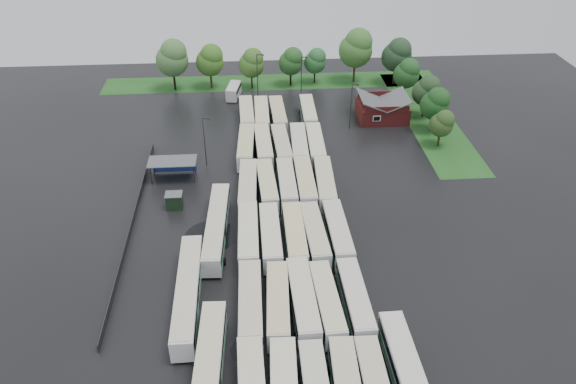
{
  "coord_description": "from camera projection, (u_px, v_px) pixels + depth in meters",
  "views": [
    {
      "loc": [
        -3.49,
        -63.01,
        51.27
      ],
      "look_at": [
        2.0,
        12.0,
        2.5
      ],
      "focal_mm": 35.0,
      "sensor_mm": 36.0,
      "label": 1
    }
  ],
  "objects": [
    {
      "name": "tree_east_4",
      "position": [
        397.0,
        54.0,
        130.28
      ],
      "size": [
        6.79,
        6.79,
        11.24
      ],
      "color": "black",
      "rests_on": "ground"
    },
    {
      "name": "tree_north_4",
      "position": [
        316.0,
        61.0,
        131.8
      ],
      "size": [
        5.19,
        5.19,
        8.6
      ],
      "color": "black",
      "rests_on": "ground"
    },
    {
      "name": "puddle_4",
      "position": [
        393.0,
        354.0,
        65.18
      ],
      "size": [
        3.59,
        3.59,
        0.01
      ],
      "primitive_type": "cylinder",
      "color": "black",
      "rests_on": "ground"
    },
    {
      "name": "bus_r5c2",
      "position": [
        278.0,
        115.0,
        114.81
      ],
      "size": [
        3.17,
        13.22,
        3.66
      ],
      "rotation": [
        0.0,
        0.0,
        0.03
      ],
      "color": "silver",
      "rests_on": "ground"
    },
    {
      "name": "bus_r3c2",
      "position": [
        287.0,
        184.0,
        92.53
      ],
      "size": [
        2.83,
        12.9,
        3.59
      ],
      "rotation": [
        0.0,
        0.0,
        0.01
      ],
      "color": "silver",
      "rests_on": "ground"
    },
    {
      "name": "bus_r3c1",
      "position": [
        267.0,
        186.0,
        92.14
      ],
      "size": [
        3.36,
        13.06,
        3.6
      ],
      "rotation": [
        0.0,
        0.0,
        0.05
      ],
      "color": "silver",
      "rests_on": "ground"
    },
    {
      "name": "brick_building",
      "position": [
        382.0,
        111.0,
        117.08
      ],
      "size": [
        10.07,
        8.6,
        5.39
      ],
      "color": "maroon",
      "rests_on": "ground"
    },
    {
      "name": "bus_r1c2",
      "position": [
        303.0,
        301.0,
        69.5
      ],
      "size": [
        3.31,
        13.53,
        3.74
      ],
      "rotation": [
        0.0,
        0.0,
        0.03
      ],
      "color": "silver",
      "rests_on": "ground"
    },
    {
      "name": "bus_r4c0",
      "position": [
        246.0,
        147.0,
        103.29
      ],
      "size": [
        3.48,
        13.5,
        3.72
      ],
      "rotation": [
        0.0,
        0.0,
        -0.05
      ],
      "color": "silver",
      "rests_on": "ground"
    },
    {
      "name": "bus_r1c0",
      "position": [
        250.0,
        305.0,
        69.0
      ],
      "size": [
        3.0,
        13.49,
        3.75
      ],
      "rotation": [
        0.0,
        0.0,
        -0.01
      ],
      "color": "silver",
      "rests_on": "ground"
    },
    {
      "name": "bus_r1c1",
      "position": [
        278.0,
        304.0,
        69.21
      ],
      "size": [
        3.29,
        13.05,
        3.6
      ],
      "rotation": [
        0.0,
        0.0,
        -0.04
      ],
      "color": "silver",
      "rests_on": "ground"
    },
    {
      "name": "lamp_post_ne",
      "position": [
        352.0,
        103.0,
        111.3
      ],
      "size": [
        1.47,
        0.29,
        9.52
      ],
      "color": "#2D2D30",
      "rests_on": "ground"
    },
    {
      "name": "lamp_post_back_e",
      "position": [
        302.0,
        75.0,
        123.77
      ],
      "size": [
        1.51,
        0.29,
        9.78
      ],
      "color": "#2D2D30",
      "rests_on": "ground"
    },
    {
      "name": "bus_r5c4",
      "position": [
        308.0,
        113.0,
        115.63
      ],
      "size": [
        2.98,
        13.05,
        3.62
      ],
      "rotation": [
        0.0,
        0.0,
        -0.02
      ],
      "color": "silver",
      "rests_on": "ground"
    },
    {
      "name": "puddle_0",
      "position": [
        248.0,
        350.0,
        65.6
      ],
      "size": [
        4.09,
        4.09,
        0.01
      ],
      "primitive_type": "cylinder",
      "color": "black",
      "rests_on": "ground"
    },
    {
      "name": "lamp_post_nw",
      "position": [
        205.0,
        138.0,
        98.77
      ],
      "size": [
        1.45,
        0.28,
        9.44
      ],
      "color": "#2D2D30",
      "rests_on": "ground"
    },
    {
      "name": "artic_bus_west_a",
      "position": [
        208.0,
        378.0,
        59.83
      ],
      "size": [
        3.66,
        20.04,
        3.7
      ],
      "rotation": [
        0.0,
        0.0,
        -0.04
      ],
      "color": "silver",
      "rests_on": "ground"
    },
    {
      "name": "bus_r2c4",
      "position": [
        338.0,
        233.0,
        81.22
      ],
      "size": [
        3.05,
        13.33,
        3.7
      ],
      "rotation": [
        0.0,
        0.0,
        0.02
      ],
      "color": "silver",
      "rests_on": "ground"
    },
    {
      "name": "bus_r2c1",
      "position": [
        271.0,
        237.0,
        80.58
      ],
      "size": [
        2.91,
        13.18,
        3.66
      ],
      "rotation": [
        0.0,
        0.0,
        0.01
      ],
      "color": "silver",
      "rests_on": "ground"
    },
    {
      "name": "bus_r2c3",
      "position": [
        314.0,
        236.0,
        80.85
      ],
      "size": [
        3.35,
        13.24,
        3.65
      ],
      "rotation": [
        0.0,
        0.0,
        0.04
      ],
      "color": "silver",
      "rests_on": "ground"
    },
    {
      "name": "artic_bus_west_b",
      "position": [
        217.0,
        227.0,
        82.7
      ],
      "size": [
        3.61,
        19.36,
        3.57
      ],
      "rotation": [
        0.0,
        0.0,
        -0.05
      ],
      "color": "silver",
      "rests_on": "ground"
    },
    {
      "name": "bus_r1c4",
      "position": [
        355.0,
        300.0,
        69.79
      ],
      "size": [
        3.02,
        13.02,
        3.61
      ],
      "rotation": [
        0.0,
        0.0,
        0.02
      ],
      "color": "silver",
      "rests_on": "ground"
    },
    {
      "name": "tree_north_2",
      "position": [
        252.0,
        63.0,
        128.46
      ],
      "size": [
        5.87,
        5.87,
        9.73
      ],
      "color": "#2F2115",
      "rests_on": "ground"
    },
    {
      "name": "bus_r5c0",
      "position": [
        247.0,
        115.0,
        114.85
      ],
      "size": [
        3.13,
        13.25,
        3.67
      ],
      "rotation": [
        0.0,
        0.0,
        0.03
      ],
      "color": "silver",
      "rests_on": "ground"
    },
    {
      "name": "west_fence",
      "position": [
        132.0,
        223.0,
        85.84
      ],
      "size": [
        0.1,
        50.0,
        1.2
      ],
      "primitive_type": "cube",
      "color": "#2D2D30",
      "rests_on": "ground"
    },
    {
      "name": "artic_bus_west_c",
      "position": [
        188.0,
        292.0,
        70.88
      ],
      "size": [
        2.93,
        19.76,
        3.66
      ],
      "rotation": [
        0.0,
        0.0,
        0.01
      ],
      "color": "silver",
      "rests_on": "ground"
    },
    {
      "name": "bus_r5c1",
      "position": [
        262.0,
        116.0,
        114.66
      ],
      "size": [
        2.87,
        13.23,
        3.68
      ],
      "rotation": [
        0.0,
        0.0,
        -0.0
      ],
      "color": "silver",
      "rests_on": "ground"
    },
    {
      "name": "bus_r4c3",
      "position": [
        299.0,
        146.0,
        103.6
      ],
      "size": [
        3.25,
        13.47,
        3.73
      ],
      "rotation": [
        0.0,
        0.0,
        -0.03
      ],
      "color": "silver",
      "rests_on": "ground"
    },
    {
      "name": "wash_shed",
      "position": [
        173.0,
        163.0,
        96.58
      ],
      "size": [
        8.2,
        4.2,
        3.58
      ],
      "color": "#2D2D30",
      "rests_on": "ground"
    },
    {
      "name": "tree_east_2",
      "position": [
        427.0,
        90.0,
        115.63
      ],
      "size": [
        5.61,
        5.61,
        9.28
      ],
      "color": "black",
      "rests_on": "ground"
    },
    {
      "name": "tree_east_0",
      "position": [
        442.0,
        123.0,
        105.32
      ],
      "size": [
        4.57,
        4.54,
        7.51
      ],
      "color": "black",
      "rests_on": "ground"
    },
    {
      "name": "ground",
      "position": [
        280.0,
        252.0,
        80.83
      ],
      "size": [
        160.0,
        160.0,
        0.0
      ],
      "primitive_type": "plane",
      "color": "black",
      "rests_on": "ground"
    },
    {
      "name": "lamp_post_back_w",
      "position": [
        258.0,
        75.0,
        122.18
      ],
      "size": [
        1.67,
        0.33,
        10.86
      ],
      "color": "#2D2D30",
      "rests_on": "ground"
    },
    {
      "name": "bus_r4c2",
      "position": [
        281.0,
        147.0,
        103.47
      ],
      "size": [
        3.35,
        13.19,
        3.64
      ],
      "rotation": [
        0.0,
        0.0,
        0.04
      ],
      "color": "silver",
      "rests_on": "ground"
    },
    {
      "name": "minibus",
      "position": [
        234.0,
        91.0,
        126.53
      ],
      "size": [
        3.59,
        7.0,
        2.91
      ],
      "rotation": [
        0.0,
        0.0,
        -0.18
      ],
      "color": "silver",
      "rests_on": "ground"
    },
    {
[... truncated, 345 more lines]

